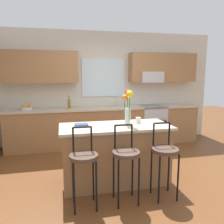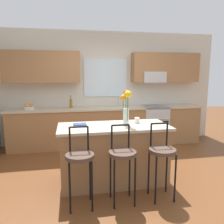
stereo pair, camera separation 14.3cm
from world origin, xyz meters
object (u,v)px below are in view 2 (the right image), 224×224
object	(u,v)px
oven_range	(153,124)
flower_vase	(126,104)
fruit_bowl_oranges	(29,107)
bar_stool_middle	(122,157)
bottle_olive_oil	(71,103)
mug_ceramic	(137,120)
bar_stool_far	(162,154)
cookbook	(80,125)
bar_stool_near	(80,160)
kitchen_island	(114,154)

from	to	relation	value
oven_range	flower_vase	bearing A→B (deg)	-122.05
fruit_bowl_oranges	bar_stool_middle	bearing A→B (deg)	-57.98
oven_range	flower_vase	distance (m)	2.36
fruit_bowl_oranges	bottle_olive_oil	xyz separation A→B (m)	(0.92, 0.00, 0.07)
flower_vase	mug_ceramic	bearing A→B (deg)	27.57
bar_stool_far	flower_vase	world-z (taller)	flower_vase
bar_stool_middle	flower_vase	xyz separation A→B (m)	(0.19, 0.57, 0.61)
cookbook	flower_vase	bearing A→B (deg)	-7.62
bar_stool_near	kitchen_island	bearing A→B (deg)	46.69
cookbook	fruit_bowl_oranges	size ratio (longest dim) A/B	0.83
bottle_olive_oil	flower_vase	bearing A→B (deg)	-66.79
cookbook	fruit_bowl_oranges	xyz separation A→B (m)	(-1.04, 1.82, 0.03)
oven_range	bar_stool_middle	bearing A→B (deg)	-119.19
bar_stool_middle	cookbook	xyz separation A→B (m)	(-0.51, 0.66, 0.30)
fruit_bowl_oranges	flower_vase	bearing A→B (deg)	-47.67
bar_stool_near	bar_stool_far	world-z (taller)	same
bar_stool_near	bottle_olive_oil	bearing A→B (deg)	91.82
kitchen_island	bottle_olive_oil	xyz separation A→B (m)	(-0.63, 1.90, 0.57)
bar_stool_middle	cookbook	size ratio (longest dim) A/B	5.21
bar_stool_middle	bar_stool_far	world-z (taller)	same
mug_ceramic	fruit_bowl_oranges	world-z (taller)	fruit_bowl_oranges
kitchen_island	cookbook	size ratio (longest dim) A/B	8.47
bottle_olive_oil	bar_stool_near	bearing A→B (deg)	-88.18
flower_vase	bottle_olive_oil	world-z (taller)	flower_vase
oven_range	cookbook	bearing A→B (deg)	-136.45
bar_stool_far	mug_ceramic	size ratio (longest dim) A/B	11.58
kitchen_island	bar_stool_near	distance (m)	0.82
bar_stool_middle	bar_stool_far	distance (m)	0.55
oven_range	bar_stool_far	xyz separation A→B (m)	(-0.82, -2.45, 0.18)
kitchen_island	bar_stool_middle	xyz separation A→B (m)	(0.00, -0.58, 0.17)
oven_range	kitchen_island	bearing A→B (deg)	-126.23
oven_range	bar_stool_middle	world-z (taller)	bar_stool_middle
bar_stool_near	bar_stool_middle	size ratio (longest dim) A/B	1.00
bar_stool_near	cookbook	bearing A→B (deg)	86.88
bar_stool_middle	flower_vase	size ratio (longest dim) A/B	1.91
kitchen_island	bar_stool_far	size ratio (longest dim) A/B	1.63
bar_stool_near	mug_ceramic	world-z (taller)	bar_stool_near
oven_range	bottle_olive_oil	xyz separation A→B (m)	(-2.00, 0.02, 0.57)
flower_vase	bar_stool_middle	bearing A→B (deg)	-108.48
oven_range	flower_vase	world-z (taller)	flower_vase
mug_ceramic	bottle_olive_oil	xyz separation A→B (m)	(-1.03, 1.80, 0.07)
bar_stool_middle	bottle_olive_oil	bearing A→B (deg)	104.24
bar_stool_far	fruit_bowl_oranges	xyz separation A→B (m)	(-2.10, 2.48, 0.33)
kitchen_island	flower_vase	world-z (taller)	flower_vase
bar_stool_near	bar_stool_middle	distance (m)	0.55
bar_stool_middle	mug_ceramic	size ratio (longest dim) A/B	11.58
bar_stool_middle	flower_vase	world-z (taller)	flower_vase
bar_stool_middle	mug_ceramic	bearing A→B (deg)	59.53
bar_stool_far	mug_ceramic	bearing A→B (deg)	102.59
oven_range	fruit_bowl_oranges	distance (m)	2.96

